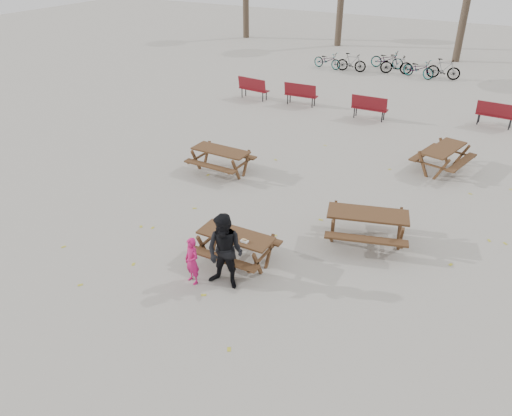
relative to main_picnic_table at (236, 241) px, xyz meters
The scene contains 13 objects.
ground 0.59m from the main_picnic_table, ahead, with size 80.00×80.00×0.00m, color gray.
main_picnic_table is the anchor object (origin of this frame).
food_tray 0.43m from the main_picnic_table, 26.84° to the right, with size 0.18×0.11×0.04m, color white.
bread_roll 0.46m from the main_picnic_table, 26.84° to the right, with size 0.14×0.06×0.05m, color tan.
soda_bottle 0.33m from the main_picnic_table, 75.93° to the right, with size 0.07×0.07×0.17m.
child 1.23m from the main_picnic_table, 111.65° to the right, with size 0.42×0.28×1.15m, color #BA175B.
adult 0.98m from the main_picnic_table, 73.24° to the right, with size 0.88×0.68×1.81m, color black.
picnic_table_east 3.40m from the main_picnic_table, 43.54° to the left, with size 2.00×1.61×0.86m, color #391E14, non-canonical shape.
picnic_table_north 5.14m from the main_picnic_table, 126.25° to the left, with size 1.87×1.51×0.81m, color #391E14, non-canonical shape.
picnic_table_far 8.48m from the main_picnic_table, 66.98° to the left, with size 1.89×1.52×0.81m, color #391E14, non-canonical shape.
park_bench_row 12.30m from the main_picnic_table, 96.78° to the left, with size 12.01×2.13×1.03m.
bicycle_row 19.83m from the main_picnic_table, 95.46° to the left, with size 8.10×2.47×1.05m.
fallen_leaves 2.62m from the main_picnic_table, 78.69° to the left, with size 11.00×11.00×0.01m, color gold, non-canonical shape.
Camera 1 is at (5.19, -8.46, 7.05)m, focal length 35.00 mm.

